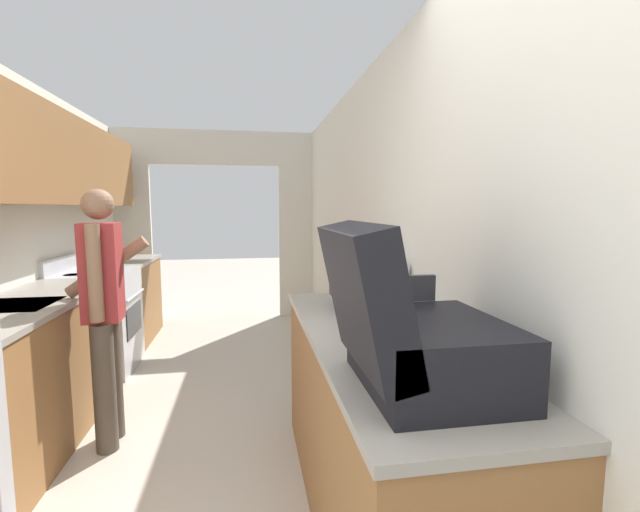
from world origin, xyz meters
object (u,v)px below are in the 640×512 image
(microwave, at_px, (366,283))
(knife, at_px, (115,262))
(range_oven, at_px, (98,320))
(suitcase, at_px, (409,333))
(person, at_px, (104,311))

(microwave, height_order, knife, microwave)
(range_oven, bearing_deg, knife, 91.13)
(suitcase, relative_size, knife, 1.89)
(suitcase, bearing_deg, knife, 118.26)
(range_oven, bearing_deg, microwave, -39.98)
(range_oven, distance_m, person, 1.49)
(suitcase, distance_m, knife, 3.98)
(range_oven, height_order, microwave, microwave)
(microwave, distance_m, knife, 3.14)
(range_oven, xyz_separation_m, knife, (-0.01, 0.64, 0.46))
(range_oven, xyz_separation_m, person, (0.49, -1.35, 0.39))
(suitcase, relative_size, microwave, 1.19)
(knife, bearing_deg, person, -40.82)
(person, relative_size, microwave, 3.46)
(range_oven, xyz_separation_m, microwave, (2.05, -1.72, 0.59))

